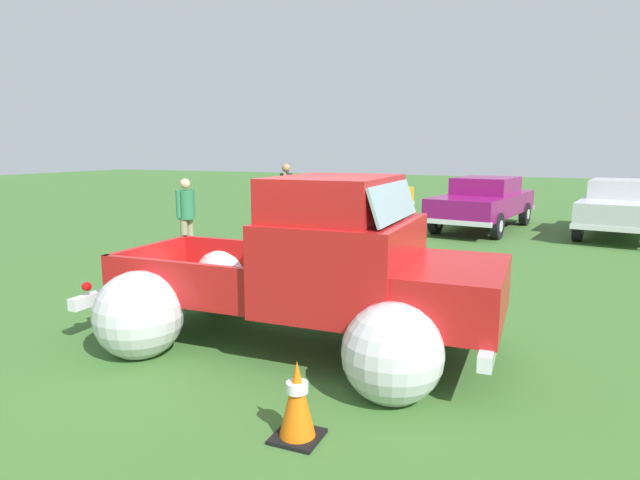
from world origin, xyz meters
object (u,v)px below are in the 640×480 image
Objects in this scene: show_car_0 at (365,197)px; show_car_1 at (484,201)px; lane_cone_1 at (309,266)px; spectator_0 at (286,191)px; spectator_1 at (186,213)px; lane_cone_0 at (297,401)px; show_car_2 at (623,206)px; vintage_pickup_truck at (320,282)px.

show_car_0 is 3.44m from show_car_1.
spectator_0 is at bearing 119.89° from lane_cone_1.
spectator_1 is 2.55× the size of lane_cone_1.
lane_cone_1 is (-1.87, 4.39, 0.00)m from lane_cone_0.
show_car_2 is 7.13× the size of lane_cone_0.
show_car_0 is at bearing 101.64° from lane_cone_1.
show_car_1 is 2.72× the size of spectator_0.
show_car_0 reaches higher than lane_cone_0.
show_car_2 is at bearing 74.28° from lane_cone_0.
show_car_2 is 7.13× the size of lane_cone_1.
show_car_0 is 6.60m from spectator_1.
spectator_1 is at bearing 132.89° from lane_cone_0.
show_car_1 is 11.95m from lane_cone_0.
show_car_2 is 9.29m from lane_cone_1.
show_car_1 is 5.48m from spectator_0.
spectator_1 is at bearing 140.14° from vintage_pickup_truck.
spectator_1 reaches higher than lane_cone_1.
show_car_1 is 7.80m from lane_cone_1.
vintage_pickup_truck is 7.38× the size of lane_cone_1.
lane_cone_1 is at bearing -4.11° from show_car_1.
lane_cone_1 is (3.31, -1.18, -0.60)m from spectator_1.
show_car_1 is at bearing 3.44° from spectator_0.
show_car_0 is at bearing -79.77° from show_car_2.
lane_cone_0 is (5.12, -10.05, -0.72)m from spectator_0.
lane_cone_0 is (-0.01, -11.95, -0.47)m from show_car_1.
show_car_0 is (-2.83, 10.09, 0.02)m from vintage_pickup_truck.
vintage_pickup_truck is 10.94m from show_car_2.
lane_cone_1 is at bearing -25.15° from show_car_2.
spectator_1 is 7.63m from lane_cone_0.
show_car_0 is 7.71m from lane_cone_1.
show_car_1 is at bearing -79.14° from show_car_2.
spectator_1 is at bearing -107.55° from spectator_0.
lane_cone_1 is at bearing 113.10° from lane_cone_0.
lane_cone_1 is (-1.28, 2.55, -0.45)m from vintage_pickup_truck.
lane_cone_0 is at bearing -6.33° from show_car_2.
vintage_pickup_truck is 7.38× the size of lane_cone_0.
lane_cone_1 is at bearing 14.95° from show_car_0.
show_car_2 is (6.81, 0.10, -0.00)m from show_car_0.
show_car_2 is at bearing 55.46° from lane_cone_1.
lane_cone_1 is at bearing -76.95° from spectator_0.
vintage_pickup_truck reaches higher than lane_cone_0.
vintage_pickup_truck is at bearing -11.95° from show_car_2.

